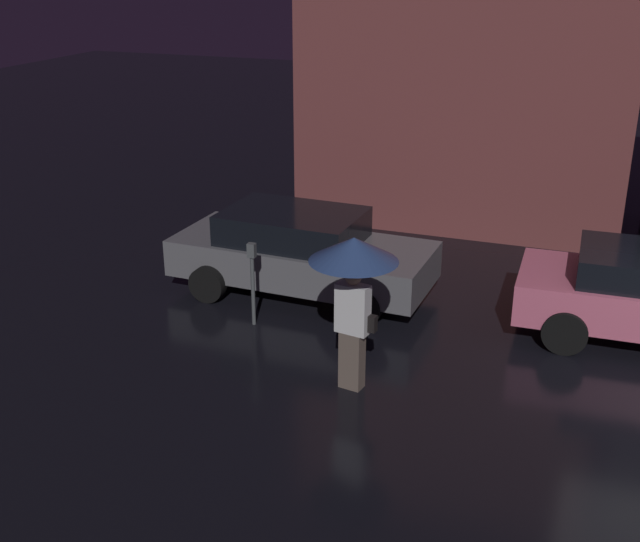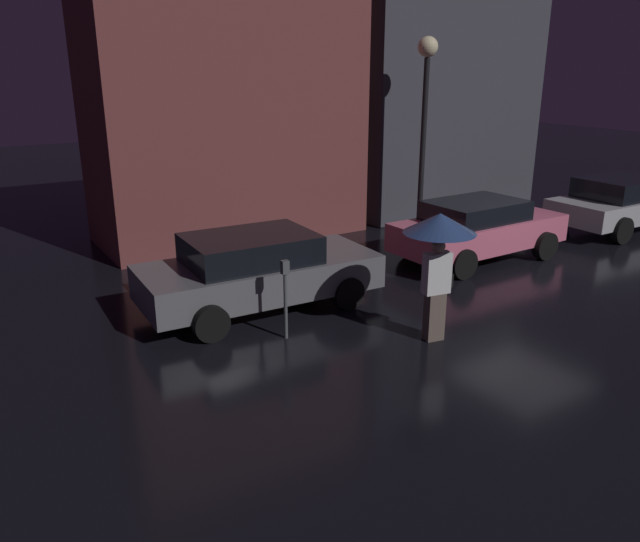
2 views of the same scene
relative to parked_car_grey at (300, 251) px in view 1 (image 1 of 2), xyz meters
name	(u,v)px [view 1 (image 1 of 2)]	position (x,y,z in m)	size (l,w,h in m)	color
building_facade_left	(471,52)	(1.74, 5.11, 2.77)	(6.61, 3.00, 7.02)	brown
parked_car_grey	(300,251)	(0.00, 0.00, 0.00)	(4.39, 2.01, 1.42)	slate
pedestrian_with_umbrella	(354,268)	(1.82, -2.75, 0.97)	(1.14, 1.14, 2.12)	#66564C
parking_meter	(252,275)	(-0.21, -1.44, 0.08)	(0.12, 0.10, 1.34)	#4C5154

